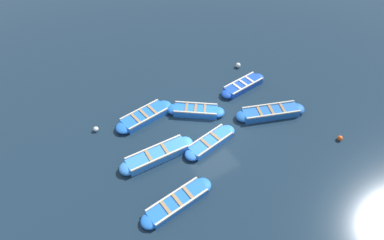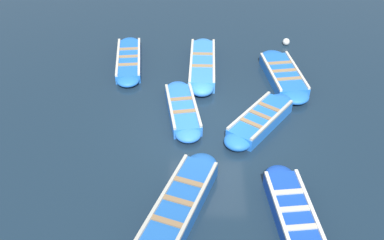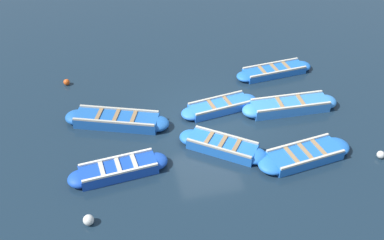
{
  "view_description": "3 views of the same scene",
  "coord_description": "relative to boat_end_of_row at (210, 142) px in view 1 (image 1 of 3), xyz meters",
  "views": [
    {
      "loc": [
        -8.59,
        6.4,
        11.54
      ],
      "look_at": [
        0.98,
        0.67,
        0.23
      ],
      "focal_mm": 28.0,
      "sensor_mm": 36.0,
      "label": 1
    },
    {
      "loc": [
        -0.26,
        -10.45,
        8.1
      ],
      "look_at": [
        -0.46,
        -0.37,
        0.53
      ],
      "focal_mm": 42.0,
      "sensor_mm": 36.0,
      "label": 2
    },
    {
      "loc": [
        12.73,
        -3.44,
        10.34
      ],
      "look_at": [
        0.32,
        -0.69,
        0.55
      ],
      "focal_mm": 42.0,
      "sensor_mm": 36.0,
      "label": 3
    }
  ],
  "objects": [
    {
      "name": "boat_outer_right",
      "position": [
        3.34,
        2.06,
        0.01
      ],
      "size": [
        1.44,
        3.54,
        0.41
      ],
      "color": "blue",
      "rests_on": "ground"
    },
    {
      "name": "buoy_white_drifting",
      "position": [
        3.83,
        4.62,
        -0.03
      ],
      "size": [
        0.27,
        0.27,
        0.27
      ],
      "primitive_type": "sphere",
      "color": "silver",
      "rests_on": "ground"
    },
    {
      "name": "boat_end_of_row",
      "position": [
        0.0,
        0.0,
        0.0
      ],
      "size": [
        1.28,
        3.23,
        0.39
      ],
      "color": "blue",
      "rests_on": "ground"
    },
    {
      "name": "ground_plane",
      "position": [
        0.77,
        -0.64,
        -0.17
      ],
      "size": [
        120.0,
        120.0,
        0.0
      ],
      "primitive_type": "plane",
      "color": "#162838"
    },
    {
      "name": "boat_near_quay",
      "position": [
        2.3,
        -0.53,
        0.02
      ],
      "size": [
        2.52,
        3.03,
        0.43
      ],
      "color": "blue",
      "rests_on": "ground"
    },
    {
      "name": "boat_far_corner",
      "position": [
        0.06,
        -3.96,
        0.04
      ],
      "size": [
        2.1,
        3.97,
        0.47
      ],
      "color": "#1E59AD",
      "rests_on": "ground"
    },
    {
      "name": "boat_centre",
      "position": [
        0.6,
        2.65,
        0.04
      ],
      "size": [
        0.91,
        3.82,
        0.46
      ],
      "color": "#3884E0",
      "rests_on": "ground"
    },
    {
      "name": "boat_bow_out",
      "position": [
        -2.04,
        3.01,
        -0.01
      ],
      "size": [
        1.15,
        3.55,
        0.36
      ],
      "color": "blue",
      "rests_on": "ground"
    },
    {
      "name": "buoy_yellow_far",
      "position": [
        4.57,
        -5.16,
        -0.0
      ],
      "size": [
        0.32,
        0.32,
        0.32
      ],
      "primitive_type": "sphere",
      "color": "silver",
      "rests_on": "ground"
    },
    {
      "name": "buoy_orange_near",
      "position": [
        -3.13,
        -5.79,
        -0.04
      ],
      "size": [
        0.26,
        0.26,
        0.26
      ],
      "primitive_type": "sphere",
      "color": "#E05119",
      "rests_on": "ground"
    },
    {
      "name": "boat_inner_gap",
      "position": [
        2.7,
        -4.13,
        0.03
      ],
      "size": [
        1.15,
        3.35,
        0.44
      ],
      "color": "#1947B7",
      "rests_on": "ground"
    }
  ]
}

